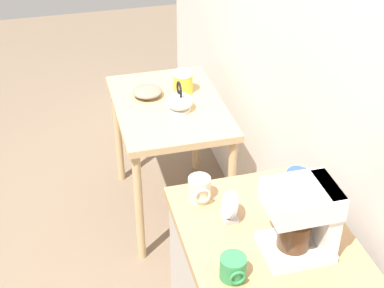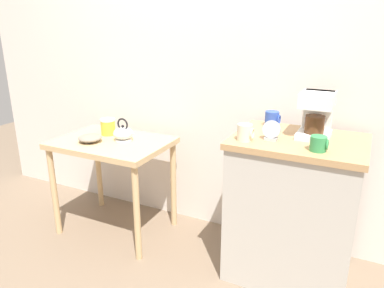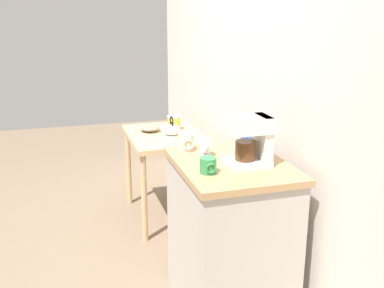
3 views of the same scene
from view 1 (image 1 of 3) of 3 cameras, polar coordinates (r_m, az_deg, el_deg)
ground_plane at (r=3.07m, az=0.74°, el=-12.85°), size 8.00×8.00×0.00m
back_wall at (r=2.33m, az=12.28°, el=12.08°), size 4.40×0.10×2.80m
wooden_table at (r=3.10m, az=-2.29°, el=2.46°), size 0.81×0.58×0.72m
bowl_stoneware at (r=3.12m, az=-4.54°, el=5.30°), size 0.16×0.16×0.05m
teakettle at (r=2.97m, az=-1.27°, el=4.33°), size 0.17×0.14×0.16m
canister_enamel at (r=3.14m, az=-0.90°, el=6.26°), size 0.11×0.11×0.12m
coffee_maker at (r=1.84m, az=11.36°, el=-7.21°), size 0.18×0.22×0.26m
mug_blue at (r=2.13m, az=10.56°, el=-3.94°), size 0.09×0.09×0.10m
mug_small_cream at (r=2.07m, az=0.76°, el=-4.57°), size 0.09×0.08×0.09m
mug_tall_green at (r=1.79m, az=4.18°, el=-12.35°), size 0.09×0.08×0.08m
table_clock at (r=1.99m, az=3.80°, el=-6.38°), size 0.10×0.05×0.11m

